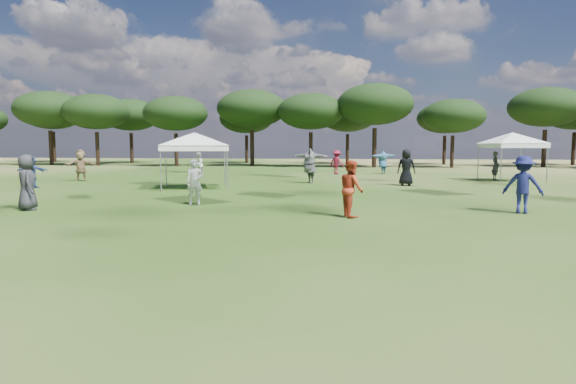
% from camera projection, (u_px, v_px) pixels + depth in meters
% --- Properties ---
extents(tree_line, '(108.78, 17.63, 7.77)m').
position_uv_depth(tree_line, '(364.00, 110.00, 46.68)').
color(tree_line, black).
rests_on(tree_line, ground).
extents(tent_left, '(5.91, 5.91, 2.91)m').
position_uv_depth(tent_left, '(194.00, 135.00, 22.41)').
color(tent_left, gray).
rests_on(tent_left, ground).
extents(tent_right, '(5.46, 5.46, 3.02)m').
position_uv_depth(tent_right, '(512.00, 135.00, 26.74)').
color(tent_right, gray).
rests_on(tent_right, ground).
extents(festival_crowd, '(29.47, 21.82, 1.85)m').
position_uv_depth(festival_crowd, '(308.00, 168.00, 24.49)').
color(festival_crowd, olive).
rests_on(festival_crowd, ground).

